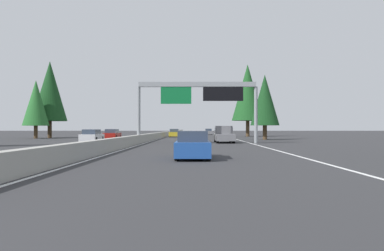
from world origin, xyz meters
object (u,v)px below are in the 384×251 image
object	(u,v)px
conifer_right_mid	(248,93)
conifer_left_near	(36,103)
oncoming_far	(92,136)
sedan_mid_center	(174,133)
conifer_right_near	(265,100)
sedan_mid_right	(208,132)
sign_gantry_overhead	(199,95)
oncoming_near	(112,134)
conifer_left_mid	(50,91)
pickup_distant_a	(224,134)
sedan_far_center	(193,146)

from	to	relation	value
conifer_right_mid	conifer_left_near	bearing A→B (deg)	111.82
oncoming_far	conifer_right_mid	bearing A→B (deg)	142.01
sedan_mid_center	conifer_right_near	xyz separation A→B (m)	(-15.42, -13.44, 4.83)
sedan_mid_right	conifer_right_mid	world-z (taller)	conifer_right_mid
sedan_mid_right	conifer_right_mid	distance (m)	22.49
sign_gantry_overhead	oncoming_near	world-z (taller)	sign_gantry_overhead
conifer_left_near	sedan_mid_right	bearing A→B (deg)	-39.56
sedan_mid_center	conifer_right_near	bearing A→B (deg)	-138.93
sedan_mid_right	oncoming_far	xyz separation A→B (m)	(-48.27, 15.28, 0.00)
oncoming_near	conifer_left_mid	distance (m)	15.36
sign_gantry_overhead	conifer_right_near	size ratio (longest dim) A/B	1.40
pickup_distant_a	conifer_left_near	size ratio (longest dim) A/B	0.62
sedan_far_center	oncoming_near	distance (m)	36.03
conifer_left_mid	sedan_mid_right	bearing A→B (deg)	-41.87
sedan_mid_center	sedan_far_center	bearing A→B (deg)	-175.64
sedan_mid_right	conifer_left_near	distance (m)	44.28
sedan_far_center	oncoming_near	world-z (taller)	same
sedan_mid_right	sign_gantry_overhead	bearing A→B (deg)	176.79
conifer_left_mid	oncoming_far	bearing A→B (deg)	-146.16
conifer_right_near	conifer_left_near	size ratio (longest dim) A/B	1.00
pickup_distant_a	conifer_right_mid	distance (m)	31.38
sedan_mid_center	conifer_left_mid	distance (m)	22.28
sign_gantry_overhead	conifer_right_near	distance (m)	15.68
sign_gantry_overhead	conifer_right_mid	xyz separation A→B (m)	(32.24, -9.75, 3.31)
sedan_mid_right	oncoming_near	bearing A→B (deg)	157.51
pickup_distant_a	conifer_left_mid	bearing A→B (deg)	54.69
sign_gantry_overhead	oncoming_far	bearing A→B (deg)	72.29
conifer_left_near	sedan_mid_center	bearing A→B (deg)	-65.08
oncoming_near	conifer_right_near	distance (m)	22.45
sedan_mid_center	conifer_left_near	size ratio (longest dim) A/B	0.48
sedan_mid_right	conifer_left_near	world-z (taller)	conifer_left_near
sedan_far_center	sedan_mid_center	distance (m)	47.18
oncoming_far	conifer_right_mid	distance (m)	36.73
sedan_far_center	conifer_left_near	world-z (taller)	conifer_left_near
sign_gantry_overhead	sedan_far_center	bearing A→B (deg)	178.38
oncoming_far	pickup_distant_a	bearing A→B (deg)	84.85
oncoming_near	conifer_left_near	distance (m)	13.91
conifer_left_near	conifer_left_mid	size ratio (longest dim) A/B	0.72
sign_gantry_overhead	sedan_far_center	xyz separation A→B (m)	(-19.01, 0.54, -4.46)
oncoming_near	oncoming_far	world-z (taller)	same
sedan_far_center	sign_gantry_overhead	bearing A→B (deg)	-1.62
sign_gantry_overhead	conifer_left_mid	bearing A→B (deg)	48.13
pickup_distant_a	conifer_left_near	xyz separation A→B (m)	(15.71, 27.93, 4.60)
sedan_far_center	oncoming_near	size ratio (longest dim) A/B	1.00
sedan_mid_center	sedan_mid_right	xyz separation A→B (m)	(24.18, -7.05, 0.00)
oncoming_far	conifer_right_mid	world-z (taller)	conifer_right_mid
pickup_distant_a	oncoming_near	size ratio (longest dim) A/B	1.27
sedan_mid_right	oncoming_near	distance (m)	40.29
sign_gantry_overhead	pickup_distant_a	world-z (taller)	sign_gantry_overhead
oncoming_near	conifer_right_mid	distance (m)	29.19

